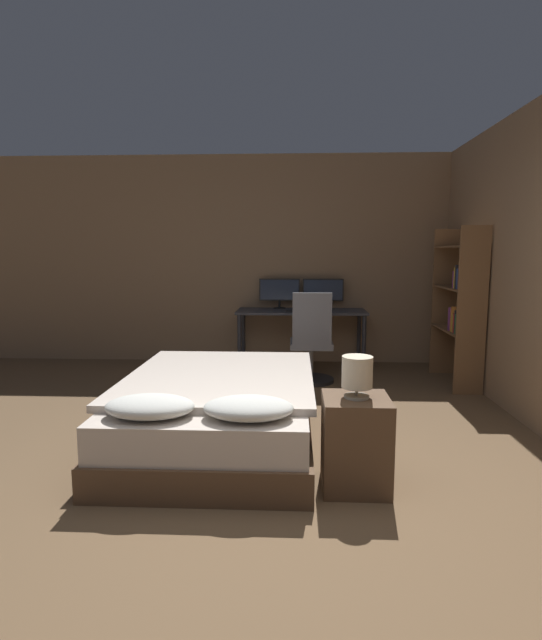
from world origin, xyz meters
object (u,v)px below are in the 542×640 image
object	(u,v)px
keyboard	(301,311)
computer_mouse	(324,311)
desk	(301,317)
bedside_lamp	(357,373)
office_chair	(311,347)
monitor_left	(280,291)
nightstand	(355,443)
bookshelf	(461,300)
monitor_right	(323,291)
bed	(219,410)

from	to	relation	value
keyboard	computer_mouse	distance (m)	0.28
desk	bedside_lamp	bearing A→B (deg)	-84.76
computer_mouse	keyboard	bearing A→B (deg)	180.00
keyboard	computer_mouse	world-z (taller)	computer_mouse
bedside_lamp	office_chair	xyz separation A→B (m)	(-0.19, 2.49, -0.32)
monitor_left	keyboard	world-z (taller)	monitor_left
keyboard	desk	bearing A→B (deg)	90.00
bedside_lamp	nightstand	bearing A→B (deg)	180.00
nightstand	keyboard	distance (m)	3.12
office_chair	bookshelf	distance (m)	1.68
monitor_right	keyboard	distance (m)	0.52
nightstand	bedside_lamp	size ratio (longest dim) A/B	2.24
bedside_lamp	keyboard	bearing A→B (deg)	95.56
nightstand	bookshelf	size ratio (longest dim) A/B	0.33
bed	bookshelf	distance (m)	3.02
bed	monitor_right	distance (m)	3.00
computer_mouse	desk	bearing A→B (deg)	145.70
bedside_lamp	bookshelf	distance (m)	2.83
keyboard	office_chair	xyz separation A→B (m)	(0.10, -0.58, -0.33)
monitor_right	bookshelf	xyz separation A→B (m)	(1.42, -1.01, -0.01)
bookshelf	bed	bearing A→B (deg)	-143.38
monitor_left	bedside_lamp	bearing A→B (deg)	-80.47
monitor_right	bedside_lamp	bearing A→B (deg)	-89.68
computer_mouse	office_chair	xyz separation A→B (m)	(-0.17, -0.58, -0.34)
bed	desk	distance (m)	2.68
desk	office_chair	xyz separation A→B (m)	(0.10, -0.77, -0.24)
bedside_lamp	monitor_left	world-z (taller)	monitor_left
monitor_left	monitor_right	xyz separation A→B (m)	(0.56, 0.00, 0.00)
bed	bedside_lamp	size ratio (longest dim) A/B	8.04
nightstand	bedside_lamp	world-z (taller)	bedside_lamp
keyboard	monitor_right	bearing A→B (deg)	53.55
bed	office_chair	world-z (taller)	office_chair
bed	computer_mouse	distance (m)	2.60
bed	bedside_lamp	world-z (taller)	bedside_lamp
monitor_right	office_chair	bearing A→B (deg)	-100.34
bedside_lamp	bed	bearing A→B (deg)	143.99
monitor_right	monitor_left	bearing A→B (deg)	180.00
nightstand	desk	xyz separation A→B (m)	(-0.30, 3.26, 0.36)
bedside_lamp	bookshelf	bearing A→B (deg)	60.23
bed	monitor_left	size ratio (longest dim) A/B	3.95
monitor_right	office_chair	size ratio (longest dim) A/B	0.51
monitor_right	bookshelf	distance (m)	1.74
keyboard	computer_mouse	size ratio (longest dim) A/B	5.31
desk	bookshelf	xyz separation A→B (m)	(1.70, -0.81, 0.30)
bedside_lamp	keyboard	size ratio (longest dim) A/B	0.69
monitor_left	keyboard	size ratio (longest dim) A/B	1.41
bookshelf	computer_mouse	bearing A→B (deg)	156.31
desk	office_chair	bearing A→B (deg)	-82.28
monitor_left	keyboard	distance (m)	0.52
desk	keyboard	bearing A→B (deg)	-90.00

